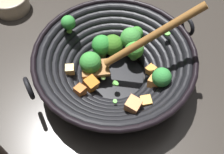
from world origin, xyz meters
The scene contains 4 objects.
ground_plane centered at (0.00, 0.00, 0.00)m, with size 4.00×4.00×0.00m, color #332D28.
wok centered at (0.00, 0.00, 0.07)m, with size 0.42×0.40×0.24m.
prep_bowl centered at (-0.31, 0.29, 0.03)m, with size 0.12×0.12×0.05m.
garlic_bulb centered at (0.01, 0.26, 0.02)m, with size 0.05×0.05×0.05m, color silver.
Camera 1 is at (-0.03, -0.41, 0.61)m, focal length 43.65 mm.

